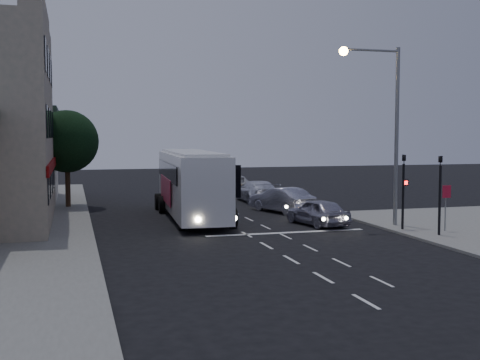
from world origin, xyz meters
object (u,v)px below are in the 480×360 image
object	(u,v)px
car_suv	(317,212)
street_tree	(67,139)
car_sedan_c	(235,184)
regulatory_sign	(446,200)
traffic_signal_main	(404,182)
car_extra	(217,179)
car_sedan_b	(257,191)
traffic_signal_side	(440,185)
tour_bus	(191,182)
streetlight	(385,115)
car_sedan_a	(282,200)

from	to	relation	value
car_suv	street_tree	world-z (taller)	street_tree
car_sedan_c	regulatory_sign	bearing A→B (deg)	110.71
car_sedan_c	traffic_signal_main	size ratio (longest dim) A/B	1.33
car_suv	car_extra	distance (m)	23.23
car_sedan_b	traffic_signal_main	bearing A→B (deg)	102.95
car_suv	traffic_signal_side	bearing A→B (deg)	117.41
tour_bus	car_extra	bearing A→B (deg)	75.54
car_sedan_c	streetlight	distance (m)	20.00
regulatory_sign	traffic_signal_side	bearing A→B (deg)	-136.08
tour_bus	regulatory_sign	world-z (taller)	tour_bus
regulatory_sign	streetlight	bearing A→B (deg)	128.75
car_sedan_a	street_tree	distance (m)	14.30
car_sedan_c	streetlight	xyz separation A→B (m)	(2.65, -19.19, 4.98)
car_extra	regulatory_sign	bearing A→B (deg)	83.75
traffic_signal_main	street_tree	world-z (taller)	street_tree
car_sedan_a	regulatory_sign	xyz separation A→B (m)	(4.92, -9.57, 0.83)
car_sedan_c	regulatory_sign	world-z (taller)	regulatory_sign
car_sedan_a	regulatory_sign	size ratio (longest dim) A/B	2.12
tour_bus	traffic_signal_main	world-z (taller)	traffic_signal_main
regulatory_sign	street_tree	xyz separation A→B (m)	(-17.51, 15.26, 2.90)
car_suv	street_tree	size ratio (longest dim) A/B	0.67
car_extra	regulatory_sign	world-z (taller)	regulatory_sign
car_extra	street_tree	world-z (taller)	street_tree
car_sedan_b	traffic_signal_main	distance (m)	14.79
car_sedan_a	car_sedan_c	distance (m)	12.06
car_sedan_c	streetlight	world-z (taller)	streetlight
car_extra	streetlight	size ratio (longest dim) A/B	0.54
traffic_signal_side	regulatory_sign	xyz separation A→B (m)	(1.00, 0.96, -0.82)
car_sedan_b	regulatory_sign	distance (m)	16.12
tour_bus	streetlight	distance (m)	11.36
car_suv	car_sedan_c	world-z (taller)	car_sedan_c
car_suv	regulatory_sign	size ratio (longest dim) A/B	1.90
regulatory_sign	car_sedan_c	bearing A→B (deg)	102.02
car_sedan_b	streetlight	size ratio (longest dim) A/B	0.59
car_sedan_a	regulatory_sign	bearing A→B (deg)	98.88
car_sedan_c	street_tree	world-z (taller)	street_tree
car_sedan_c	car_extra	bearing A→B (deg)	-80.02
tour_bus	car_sedan_c	distance (m)	14.39
tour_bus	car_sedan_b	world-z (taller)	tour_bus
tour_bus	traffic_signal_side	world-z (taller)	traffic_signal_side
car_suv	regulatory_sign	distance (m)	6.42
car_sedan_b	car_extra	bearing A→B (deg)	-88.56
car_extra	traffic_signal_side	bearing A→B (deg)	81.43
car_sedan_a	car_sedan_c	bearing A→B (deg)	-109.87
traffic_signal_main	regulatory_sign	distance (m)	2.14
car_suv	car_sedan_a	distance (m)	5.54
car_suv	car_extra	world-z (taller)	car_extra
car_sedan_a	regulatory_sign	distance (m)	10.80
car_sedan_c	car_sedan_a	bearing A→B (deg)	97.17
car_extra	streetlight	world-z (taller)	streetlight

